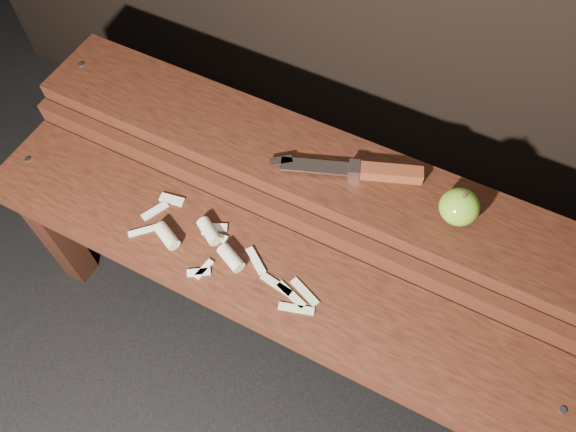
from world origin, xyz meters
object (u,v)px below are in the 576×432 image
at_px(bench_rear_tier, 311,186).
at_px(knife, 371,171).
at_px(apple, 459,207).
at_px(bench_front_tier, 260,289).

distance_m(bench_rear_tier, knife, 0.15).
bearing_deg(apple, knife, 174.84).
height_order(bench_front_tier, bench_rear_tier, bench_rear_tier).
distance_m(bench_front_tier, knife, 0.31).
bearing_deg(knife, bench_rear_tier, -169.92).
bearing_deg(knife, apple, -5.16).
bearing_deg(bench_rear_tier, apple, 0.88).
distance_m(bench_front_tier, apple, 0.41).
bearing_deg(bench_rear_tier, knife, 10.08).
height_order(bench_rear_tier, knife, knife).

